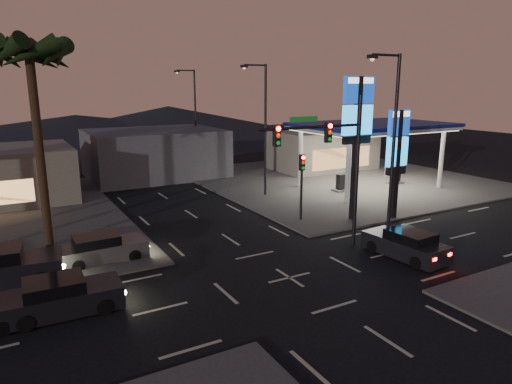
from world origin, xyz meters
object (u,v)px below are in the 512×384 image
pylon_sign_tall (357,120)px  pylon_sign_short (397,148)px  car_lane_a_front (62,297)px  suv_station (406,245)px  gas_station (372,128)px  traffic_signal_mast (332,152)px  car_lane_b_front (101,249)px

pylon_sign_tall → pylon_sign_short: 3.20m
car_lane_a_front → suv_station: size_ratio=1.01×
car_lane_a_front → suv_station: suv_station is taller
gas_station → traffic_signal_mast: (-12.24, -10.01, 0.15)m
car_lane_b_front → suv_station: suv_station is taller
gas_station → pylon_sign_tall: (-7.50, -6.50, 1.31)m
car_lane_b_front → suv_station: (13.46, -6.93, 0.02)m
pylon_sign_short → gas_station: bearing=56.3°
pylon_sign_short → traffic_signal_mast: bearing=-160.9°
pylon_sign_tall → car_lane_a_front: size_ratio=2.04×
traffic_signal_mast → suv_station: (2.75, -2.75, -4.57)m
gas_station → pylon_sign_short: pylon_sign_short is taller
pylon_sign_short → traffic_signal_mast: 7.69m
gas_station → traffic_signal_mast: traffic_signal_mast is taller
traffic_signal_mast → suv_station: bearing=-45.0°
gas_station → car_lane_a_front: bearing=-157.5°
pylon_sign_tall → traffic_signal_mast: pylon_sign_tall is taller
pylon_sign_short → car_lane_a_front: (-20.33, -2.99, -4.00)m
pylon_sign_tall → suv_station: pylon_sign_tall is taller
gas_station → pylon_sign_tall: 10.01m
pylon_sign_short → car_lane_b_front: size_ratio=1.62×
traffic_signal_mast → car_lane_a_front: bearing=-177.9°
car_lane_a_front → traffic_signal_mast: bearing=2.1°
car_lane_b_front → suv_station: 15.14m
pylon_sign_tall → car_lane_a_front: bearing=-167.4°
gas_station → suv_station: size_ratio=2.78×
gas_station → car_lane_a_front: gas_station is taller
traffic_signal_mast → car_lane_b_front: 12.38m
traffic_signal_mast → pylon_sign_tall: bearing=36.5°
gas_station → pylon_sign_tall: pylon_sign_tall is taller
car_lane_b_front → suv_station: bearing=-27.2°
pylon_sign_tall → traffic_signal_mast: 6.02m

